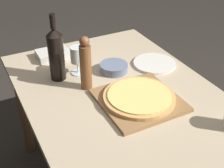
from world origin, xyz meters
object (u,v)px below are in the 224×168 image
object	(u,v)px
small_bowl	(114,68)
wine_glass	(77,56)
pepper_mill	(86,64)
wine_bottle	(56,53)
pizza	(139,97)

from	to	relation	value
small_bowl	wine_glass	bearing A→B (deg)	158.74
small_bowl	pepper_mill	bearing A→B (deg)	-157.34
pepper_mill	wine_bottle	bearing A→B (deg)	122.35
wine_bottle	pepper_mill	world-z (taller)	wine_bottle
small_bowl	wine_bottle	bearing A→B (deg)	166.51
pizza	wine_glass	size ratio (longest dim) A/B	2.18
pizza	pepper_mill	size ratio (longest dim) A/B	1.21
wine_bottle	pepper_mill	distance (m)	0.18
wine_bottle	wine_glass	distance (m)	0.12
wine_glass	small_bowl	bearing A→B (deg)	-21.26
wine_glass	small_bowl	size ratio (longest dim) A/B	1.03
pepper_mill	wine_glass	bearing A→B (deg)	84.21
wine_glass	pepper_mill	bearing A→B (deg)	-95.79
wine_bottle	wine_glass	bearing A→B (deg)	0.08
pizza	wine_glass	xyz separation A→B (m)	(-0.15, 0.37, 0.08)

